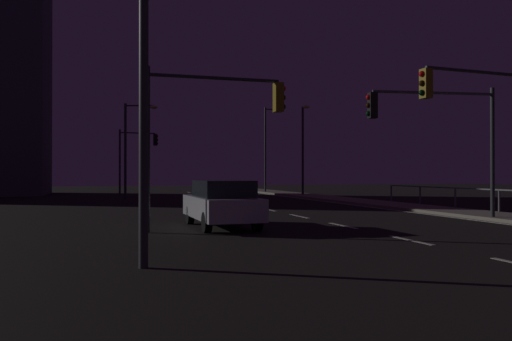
{
  "coord_description": "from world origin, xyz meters",
  "views": [
    {
      "loc": [
        -7.93,
        -2.89,
        1.79
      ],
      "look_at": [
        0.08,
        23.54,
        1.96
      ],
      "focal_mm": 35.85,
      "sensor_mm": 36.0,
      "label": 1
    }
  ],
  "objects_px": {
    "street_lamp_far_end": "(303,141)",
    "street_lamp_mid_block": "(268,142)",
    "car": "(222,203)",
    "traffic_light_far_right": "(137,150)",
    "street_lamp_corner": "(131,141)",
    "traffic_light_near_left": "(484,110)",
    "street_lamp_median": "(156,3)",
    "traffic_light_mid_right": "(212,116)",
    "traffic_light_overhead_east": "(436,123)"
  },
  "relations": [
    {
      "from": "street_lamp_mid_block",
      "to": "street_lamp_median",
      "type": "bearing_deg",
      "value": -111.39
    },
    {
      "from": "traffic_light_mid_right",
      "to": "street_lamp_median",
      "type": "xyz_separation_m",
      "value": [
        -2.35,
        -6.01,
        1.4
      ]
    },
    {
      "from": "traffic_light_near_left",
      "to": "traffic_light_overhead_east",
      "type": "relative_size",
      "value": 1.04
    },
    {
      "from": "car",
      "to": "traffic_light_far_right",
      "type": "bearing_deg",
      "value": 92.44
    },
    {
      "from": "traffic_light_mid_right",
      "to": "street_lamp_mid_block",
      "type": "relative_size",
      "value": 0.65
    },
    {
      "from": "traffic_light_overhead_east",
      "to": "street_lamp_corner",
      "type": "bearing_deg",
      "value": 115.82
    },
    {
      "from": "car",
      "to": "street_lamp_corner",
      "type": "xyz_separation_m",
      "value": [
        -1.83,
        20.45,
        3.3
      ]
    },
    {
      "from": "car",
      "to": "traffic_light_mid_right",
      "type": "bearing_deg",
      "value": -120.97
    },
    {
      "from": "traffic_light_mid_right",
      "to": "traffic_light_overhead_east",
      "type": "distance_m",
      "value": 8.69
    },
    {
      "from": "car",
      "to": "traffic_light_far_right",
      "type": "distance_m",
      "value": 26.15
    },
    {
      "from": "car",
      "to": "traffic_light_overhead_east",
      "type": "xyz_separation_m",
      "value": [
        8.17,
        -0.22,
        2.86
      ]
    },
    {
      "from": "traffic_light_mid_right",
      "to": "traffic_light_overhead_east",
      "type": "xyz_separation_m",
      "value": [
        8.66,
        0.61,
        0.08
      ]
    },
    {
      "from": "car",
      "to": "traffic_light_mid_right",
      "type": "height_order",
      "value": "traffic_light_mid_right"
    },
    {
      "from": "street_lamp_median",
      "to": "traffic_light_mid_right",
      "type": "bearing_deg",
      "value": 68.63
    },
    {
      "from": "car",
      "to": "traffic_light_near_left",
      "type": "distance_m",
      "value": 9.33
    },
    {
      "from": "street_lamp_median",
      "to": "car",
      "type": "bearing_deg",
      "value": 67.38
    },
    {
      "from": "street_lamp_far_end",
      "to": "street_lamp_mid_block",
      "type": "height_order",
      "value": "street_lamp_mid_block"
    },
    {
      "from": "street_lamp_median",
      "to": "street_lamp_mid_block",
      "type": "distance_m",
      "value": 37.64
    },
    {
      "from": "traffic_light_near_left",
      "to": "traffic_light_mid_right",
      "type": "relative_size",
      "value": 1.05
    },
    {
      "from": "traffic_light_far_right",
      "to": "street_lamp_mid_block",
      "type": "bearing_deg",
      "value": 10.65
    },
    {
      "from": "traffic_light_mid_right",
      "to": "street_lamp_far_end",
      "type": "xyz_separation_m",
      "value": [
        11.83,
        21.46,
        0.75
      ]
    },
    {
      "from": "traffic_light_near_left",
      "to": "street_lamp_far_end",
      "type": "relative_size",
      "value": 0.76
    },
    {
      "from": "traffic_light_near_left",
      "to": "traffic_light_mid_right",
      "type": "bearing_deg",
      "value": 170.06
    },
    {
      "from": "traffic_light_near_left",
      "to": "street_lamp_corner",
      "type": "distance_m",
      "value": 25.06
    },
    {
      "from": "car",
      "to": "street_lamp_mid_block",
      "type": "distance_m",
      "value": 30.49
    },
    {
      "from": "traffic_light_mid_right",
      "to": "traffic_light_far_right",
      "type": "bearing_deg",
      "value": 91.3
    },
    {
      "from": "traffic_light_overhead_east",
      "to": "street_lamp_far_end",
      "type": "xyz_separation_m",
      "value": [
        3.16,
        20.85,
        0.67
      ]
    },
    {
      "from": "traffic_light_mid_right",
      "to": "traffic_light_far_right",
      "type": "height_order",
      "value": "traffic_light_far_right"
    },
    {
      "from": "traffic_light_near_left",
      "to": "street_lamp_mid_block",
      "type": "height_order",
      "value": "street_lamp_mid_block"
    },
    {
      "from": "street_lamp_mid_block",
      "to": "traffic_light_near_left",
      "type": "bearing_deg",
      "value": -94.51
    },
    {
      "from": "street_lamp_median",
      "to": "traffic_light_overhead_east",
      "type": "bearing_deg",
      "value": 30.98
    },
    {
      "from": "traffic_light_overhead_east",
      "to": "traffic_light_far_right",
      "type": "relative_size",
      "value": 0.95
    },
    {
      "from": "street_lamp_corner",
      "to": "traffic_light_far_right",
      "type": "bearing_deg",
      "value": 82.48
    },
    {
      "from": "car",
      "to": "street_lamp_far_end",
      "type": "distance_m",
      "value": 23.8
    },
    {
      "from": "traffic_light_mid_right",
      "to": "street_lamp_median",
      "type": "height_order",
      "value": "street_lamp_median"
    },
    {
      "from": "traffic_light_overhead_east",
      "to": "street_lamp_far_end",
      "type": "height_order",
      "value": "street_lamp_far_end"
    },
    {
      "from": "traffic_light_overhead_east",
      "to": "street_lamp_corner",
      "type": "xyz_separation_m",
      "value": [
        -10.0,
        20.67,
        0.44
      ]
    },
    {
      "from": "car",
      "to": "traffic_light_far_right",
      "type": "height_order",
      "value": "traffic_light_far_right"
    },
    {
      "from": "traffic_light_near_left",
      "to": "street_lamp_median",
      "type": "xyz_separation_m",
      "value": [
        -11.31,
        -4.44,
        1.08
      ]
    },
    {
      "from": "street_lamp_far_end",
      "to": "street_lamp_mid_block",
      "type": "relative_size",
      "value": 0.9
    },
    {
      "from": "traffic_light_mid_right",
      "to": "street_lamp_far_end",
      "type": "height_order",
      "value": "street_lamp_far_end"
    },
    {
      "from": "traffic_light_far_right",
      "to": "street_lamp_mid_block",
      "type": "xyz_separation_m",
      "value": [
        11.98,
        2.25,
        1.02
      ]
    },
    {
      "from": "traffic_light_far_right",
      "to": "street_lamp_corner",
      "type": "height_order",
      "value": "street_lamp_corner"
    },
    {
      "from": "car",
      "to": "traffic_light_near_left",
      "type": "bearing_deg",
      "value": -15.81
    },
    {
      "from": "traffic_light_overhead_east",
      "to": "street_lamp_median",
      "type": "bearing_deg",
      "value": -149.02
    },
    {
      "from": "street_lamp_corner",
      "to": "street_lamp_median",
      "type": "bearing_deg",
      "value": -92.13
    },
    {
      "from": "traffic_light_overhead_east",
      "to": "street_lamp_far_end",
      "type": "distance_m",
      "value": 21.1
    },
    {
      "from": "street_lamp_far_end",
      "to": "street_lamp_corner",
      "type": "bearing_deg",
      "value": -179.2
    },
    {
      "from": "traffic_light_near_left",
      "to": "street_lamp_corner",
      "type": "xyz_separation_m",
      "value": [
        -10.3,
        22.85,
        0.2
      ]
    },
    {
      "from": "car",
      "to": "traffic_light_overhead_east",
      "type": "relative_size",
      "value": 0.87
    }
  ]
}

